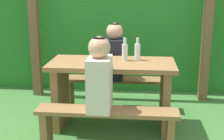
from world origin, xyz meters
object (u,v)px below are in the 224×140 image
Objects in this scene: bench_near at (107,121)px; bottle_left at (125,51)px; person_black_coat at (115,53)px; drinking_glass at (98,57)px; person_white_shirt at (100,77)px; cell_phone at (106,58)px; bench_far at (116,87)px; picnic_table at (112,83)px; bottle_right at (137,51)px.

bottle_left reaches higher than bench_near.
bench_near is 1.95× the size of person_black_coat.
person_white_shirt is at bearing -81.16° from drinking_glass.
drinking_glass is 0.15m from cell_phone.
person_white_shirt is 0.66m from bottle_left.
bench_far is 1.95× the size of person_white_shirt.
picnic_table is 0.39m from bottle_left.
bottle_left is 0.15m from bottle_right.
person_white_shirt is 7.34× the size of drinking_glass.
bench_near is 0.86m from bottle_left.
person_white_shirt is at bearing -118.08° from bottle_right.
person_black_coat reaches higher than bottle_left.
picnic_table is at bearing -89.39° from cell_phone.
bottle_left is 1.01× the size of bottle_right.
cell_phone is at bearing -98.57° from person_black_coat.
bench_near is at bearing -89.06° from person_black_coat.
person_black_coat is at bearing -169.38° from bench_far.
picnic_table is at bearing -88.12° from person_black_coat.
person_white_shirt is at bearing -92.72° from person_black_coat.
drinking_glass is at bearing -106.90° from bench_far.
person_black_coat is 5.14× the size of cell_phone.
bottle_right is at bearing 61.92° from person_white_shirt.
person_white_shirt is 5.14× the size of cell_phone.
bottle_left is at bearing -71.33° from person_black_coat.
person_black_coat is at bearing 74.82° from drinking_glass.
cell_phone is at bearing 90.72° from person_white_shirt.
picnic_table is 10.00× the size of cell_phone.
person_white_shirt reaches higher than bottle_right.
cell_phone is (-0.21, 0.06, -0.10)m from bottle_left.
bench_far is at bearing 50.98° from cell_phone.
picnic_table is 14.29× the size of drinking_glass.
drinking_glass reaches higher than cell_phone.
person_white_shirt is at bearing -108.37° from bottle_left.
person_black_coat is (0.05, 1.08, 0.00)m from person_white_shirt.
person_black_coat is 7.34× the size of drinking_glass.
bottle_right is at bearing 12.45° from bottle_left.
person_white_shirt reaches higher than picnic_table.
bottle_left is at bearing 71.63° from person_white_shirt.
bench_far is 0.77m from bottle_right.
bench_near is at bearing -90.00° from bench_far.
bottle_left is (0.29, 0.06, 0.06)m from drinking_glass.
person_black_coat is at bearing 53.37° from cell_phone.
picnic_table is at bearing -158.00° from bottle_right.
person_black_coat is at bearing 124.80° from bottle_right.
bench_far is 0.75m from bottle_left.
person_black_coat reaches higher than drinking_glass.
bottle_left is at bearing -167.55° from bottle_right.
cell_phone is at bearing 55.59° from drinking_glass.
person_white_shirt is 1.08m from person_black_coat.
bench_far is at bearing 122.96° from bottle_right.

